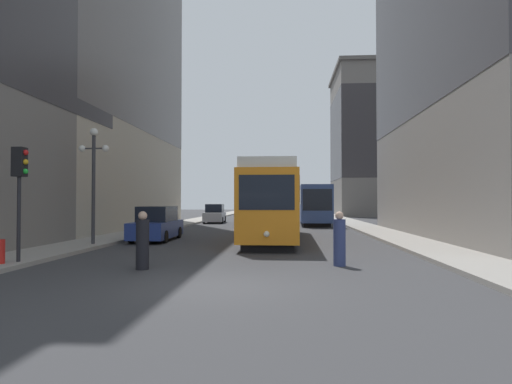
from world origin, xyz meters
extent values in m
plane|color=#38383A|center=(0.00, 0.00, 0.00)|extent=(200.00, 200.00, 0.00)
cube|color=gray|center=(-7.80, 40.00, 0.07)|extent=(2.51, 120.00, 0.15)
cube|color=gray|center=(7.80, 40.00, 0.07)|extent=(2.51, 120.00, 0.15)
cube|color=black|center=(0.96, 13.08, 0.17)|extent=(2.37, 11.94, 0.35)
cube|color=orange|center=(0.96, 13.08, 1.90)|extent=(2.77, 12.99, 3.10)
cube|color=black|center=(0.96, 13.08, 2.60)|extent=(2.79, 12.47, 1.08)
cube|color=silver|center=(0.96, 13.08, 3.67)|extent=(2.56, 12.72, 0.44)
cube|color=black|center=(0.87, 6.62, 2.44)|extent=(2.21, 0.11, 1.40)
sphere|color=#F2EACC|center=(0.87, 6.55, 0.80)|extent=(0.24, 0.24, 0.24)
cube|color=black|center=(4.21, 29.56, 0.17)|extent=(2.33, 10.35, 0.35)
cube|color=#334C8C|center=(4.21, 29.56, 1.90)|extent=(2.73, 11.25, 3.10)
cube|color=black|center=(4.21, 29.56, 2.44)|extent=(2.75, 10.80, 1.30)
cube|color=black|center=(4.13, 23.97, 2.21)|extent=(2.30, 0.12, 1.71)
cylinder|color=black|center=(-6.03, 29.95, 0.32)|extent=(0.21, 0.65, 0.64)
cylinder|color=black|center=(-6.18, 32.85, 0.32)|extent=(0.21, 0.65, 0.64)
cylinder|color=black|center=(-4.32, 30.04, 0.32)|extent=(0.21, 0.65, 0.64)
cylinder|color=black|center=(-4.47, 32.94, 0.32)|extent=(0.21, 0.65, 0.64)
cube|color=#B2B2B7|center=(-5.25, 31.45, 0.60)|extent=(2.04, 4.78, 0.84)
cube|color=black|center=(-5.25, 31.56, 1.42)|extent=(1.72, 2.66, 0.80)
cylinder|color=black|center=(-6.08, 10.76, 0.32)|extent=(0.19, 0.64, 0.64)
cylinder|color=black|center=(-6.12, 13.78, 0.32)|extent=(0.19, 0.64, 0.64)
cylinder|color=black|center=(-4.37, 10.78, 0.32)|extent=(0.19, 0.64, 0.64)
cylinder|color=black|center=(-4.41, 13.80, 0.32)|extent=(0.19, 0.64, 0.64)
cube|color=navy|center=(-5.25, 12.28, 0.60)|extent=(1.87, 4.90, 0.84)
cube|color=black|center=(-5.25, 12.40, 1.42)|extent=(1.62, 2.70, 0.80)
cylinder|color=navy|center=(3.35, 3.63, 0.75)|extent=(0.39, 0.39, 1.50)
sphere|color=tan|center=(3.35, 3.63, 1.62)|extent=(0.27, 0.27, 0.27)
cylinder|color=black|center=(-2.76, 2.49, 0.76)|extent=(0.40, 0.40, 1.52)
sphere|color=tan|center=(-2.76, 2.49, 1.64)|extent=(0.27, 0.27, 0.27)
cylinder|color=#232328|center=(-6.95, 2.85, 1.99)|extent=(0.12, 0.12, 3.68)
cube|color=black|center=(-6.95, 2.85, 3.36)|extent=(0.36, 0.36, 0.95)
sphere|color=red|center=(-6.75, 2.85, 3.66)|extent=(0.18, 0.18, 0.18)
sphere|color=gold|center=(-6.75, 2.85, 3.36)|extent=(0.18, 0.18, 0.18)
sphere|color=green|center=(-6.75, 2.85, 3.05)|extent=(0.18, 0.18, 0.18)
cylinder|color=#333338|center=(-7.15, 8.76, 2.63)|extent=(0.16, 0.16, 4.95)
sphere|color=white|center=(-7.15, 8.76, 5.27)|extent=(0.36, 0.36, 0.36)
sphere|color=white|center=(-7.70, 8.76, 4.51)|extent=(0.31, 0.31, 0.31)
sphere|color=white|center=(-6.60, 8.76, 4.51)|extent=(0.31, 0.31, 0.31)
cube|color=#333338|center=(-7.15, 8.76, 4.51)|extent=(1.10, 0.06, 0.06)
cylinder|color=red|center=(-7.23, 2.38, 0.53)|extent=(0.26, 0.26, 0.75)
cube|color=#B2A893|center=(-14.49, 22.19, 14.81)|extent=(10.87, 22.44, 29.62)
cube|color=#595451|center=(-14.49, 22.19, 16.29)|extent=(10.91, 22.48, 17.77)
cube|color=slate|center=(15.94, 54.86, 10.45)|extent=(13.76, 14.24, 20.91)
cube|color=#383538|center=(15.94, 54.86, 11.50)|extent=(13.80, 14.28, 12.54)
cube|color=#5F5B56|center=(15.94, 54.86, 21.16)|extent=(14.36, 14.84, 0.50)
camera|label=1|loc=(1.61, -10.67, 2.08)|focal=30.70mm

